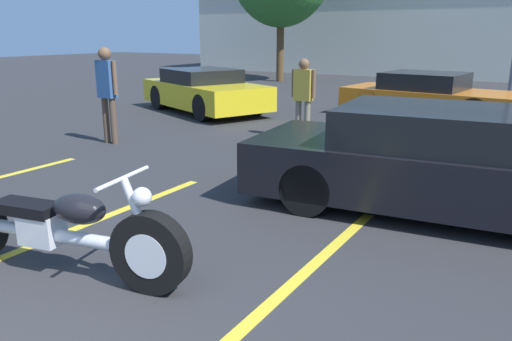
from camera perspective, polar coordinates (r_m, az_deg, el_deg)
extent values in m
cube|color=yellow|center=(5.79, -21.29, -6.75)|extent=(0.12, 4.57, 0.01)
cube|color=yellow|center=(4.18, 2.22, -14.49)|extent=(0.12, 4.57, 0.01)
cube|color=beige|center=(26.44, 26.38, 14.18)|extent=(32.00, 4.00, 4.40)
cylinder|color=brown|center=(22.48, 2.78, 13.86)|extent=(0.32, 0.32, 2.92)
cylinder|color=black|center=(4.23, -11.95, -9.19)|extent=(0.72, 0.29, 0.70)
cylinder|color=silver|center=(4.23, -11.95, -9.19)|extent=(0.41, 0.24, 0.38)
cylinder|color=silver|center=(4.78, -21.94, -6.84)|extent=(1.64, 0.43, 0.12)
cube|color=silver|center=(4.86, -23.27, -6.11)|extent=(0.40, 0.30, 0.28)
ellipsoid|color=black|center=(4.50, -19.53, -4.16)|extent=(0.55, 0.37, 0.26)
cube|color=black|center=(4.90, -24.74, -3.87)|extent=(0.66, 0.37, 0.10)
cylinder|color=silver|center=(4.16, -13.34, -4.89)|extent=(0.32, 0.13, 0.63)
cylinder|color=silver|center=(4.13, -14.94, -0.84)|extent=(0.17, 0.69, 0.04)
sphere|color=silver|center=(4.08, -12.90, -2.96)|extent=(0.16, 0.16, 0.16)
cylinder|color=silver|center=(5.16, -24.70, -6.22)|extent=(1.25, 0.33, 0.09)
cube|color=black|center=(6.35, 20.53, -0.13)|extent=(4.72, 2.31, 0.63)
cube|color=black|center=(6.25, 19.33, 4.83)|extent=(2.21, 1.87, 0.44)
cylinder|color=black|center=(5.90, 5.82, -2.12)|extent=(0.65, 0.28, 0.63)
cylinder|color=black|center=(7.41, 10.12, 1.36)|extent=(0.65, 0.28, 0.63)
cube|color=yellow|center=(13.70, -5.85, 8.69)|extent=(4.42, 3.25, 0.61)
cube|color=black|center=(13.79, -6.24, 10.74)|extent=(2.31, 2.21, 0.35)
cylinder|color=black|center=(12.26, -6.14, 7.15)|extent=(0.70, 0.47, 0.67)
cylinder|color=black|center=(13.09, -0.05, 7.77)|extent=(0.70, 0.47, 0.67)
cylinder|color=black|center=(14.47, -11.06, 8.22)|extent=(0.70, 0.47, 0.67)
cylinder|color=black|center=(15.19, -5.58, 8.76)|extent=(0.70, 0.47, 0.67)
cube|color=orange|center=(13.38, 19.22, 7.62)|extent=(4.35, 2.27, 0.53)
cube|color=black|center=(13.39, 18.72, 9.69)|extent=(2.05, 1.83, 0.41)
cylinder|color=black|center=(12.28, 23.66, 6.04)|extent=(0.72, 0.30, 0.70)
cylinder|color=black|center=(13.82, 25.36, 6.77)|extent=(0.72, 0.30, 0.70)
cylinder|color=black|center=(13.14, 12.68, 7.50)|extent=(0.72, 0.30, 0.70)
cylinder|color=black|center=(14.59, 15.40, 8.08)|extent=(0.72, 0.30, 0.70)
cylinder|color=brown|center=(10.19, -16.76, 5.53)|extent=(0.12, 0.12, 0.89)
cylinder|color=brown|center=(10.04, -15.98, 5.45)|extent=(0.12, 0.12, 0.89)
cube|color=#335B93|center=(10.02, -16.72, 9.96)|extent=(0.36, 0.20, 0.70)
cylinder|color=brown|center=(10.18, -17.58, 10.17)|extent=(0.08, 0.08, 0.63)
cylinder|color=brown|center=(9.85, -15.86, 10.15)|extent=(0.08, 0.08, 0.63)
sphere|color=brown|center=(9.99, -16.93, 12.65)|extent=(0.24, 0.24, 0.24)
cylinder|color=gray|center=(10.22, 4.84, 5.84)|extent=(0.12, 0.12, 0.78)
cylinder|color=gray|center=(10.14, 5.86, 5.73)|extent=(0.12, 0.12, 0.78)
cube|color=#B29933|center=(10.09, 5.45, 9.69)|extent=(0.36, 0.20, 0.62)
cylinder|color=brown|center=(10.18, 4.32, 9.94)|extent=(0.08, 0.08, 0.55)
cylinder|color=brown|center=(9.99, 6.60, 9.78)|extent=(0.08, 0.08, 0.55)
sphere|color=brown|center=(10.05, 5.51, 12.03)|extent=(0.21, 0.21, 0.21)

